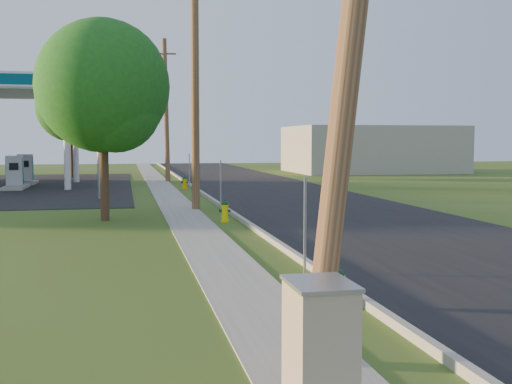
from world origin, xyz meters
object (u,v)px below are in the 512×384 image
fuel_pump_se (25,173)px  tree_verge (106,91)px  hydrant_near (338,288)px  hydrant_far (185,183)px  utility_pole_far (166,110)px  price_pylon (98,83)px  utility_pole_mid (195,84)px  utility_cabinet (320,350)px  tree_lot (72,110)px  hydrant_mid (225,211)px  fuel_pump_ne (15,176)px

fuel_pump_se → tree_verge: size_ratio=0.47×
hydrant_near → hydrant_far: size_ratio=0.89×
tree_verge → hydrant_far: (3.90, 13.87, -4.04)m
utility_pole_far → hydrant_near: utility_pole_far is taller
utility_pole_far → fuel_pump_se: 9.84m
tree_verge → price_pylon: bearing=93.7°
price_pylon → hydrant_far: 8.63m
utility_pole_mid → hydrant_near: bearing=-87.7°
utility_pole_far → utility_cabinet: 37.75m
tree_verge → hydrant_far: 14.96m
utility_pole_far → price_pylon: utility_pole_far is taller
price_pylon → hydrant_near: 22.11m
utility_pole_mid → tree_lot: bearing=105.0°
utility_pole_far → tree_verge: (-3.35, -20.98, -0.39)m
fuel_pump_se → hydrant_far: fuel_pump_se is taller
utility_pole_mid → utility_cabinet: (-0.92, -19.52, -4.26)m
fuel_pump_se → tree_verge: tree_verge is taller
utility_pole_mid → hydrant_mid: bearing=-82.7°
utility_cabinet → utility_pole_mid: bearing=87.3°
hydrant_near → utility_cabinet: size_ratio=0.50×
utility_pole_far → tree_lot: bearing=136.2°
fuel_pump_ne → price_pylon: (5.00, -7.50, 4.71)m
hydrant_near → fuel_pump_ne: bearing=108.5°
fuel_pump_se → utility_pole_mid: bearing=-62.4°
hydrant_near → utility_pole_mid: bearing=92.3°
utility_pole_mid → utility_pole_far: bearing=90.0°
fuel_pump_se → hydrant_mid: (9.43, -21.10, -0.35)m
fuel_pump_ne → tree_verge: tree_verge is taller
tree_lot → utility_pole_far: bearing=-43.8°
hydrant_near → hydrant_mid: size_ratio=0.91×
utility_pole_mid → hydrant_near: utility_pole_mid is taller
utility_pole_far → hydrant_mid: 22.55m
tree_lot → hydrant_mid: (7.03, -28.33, -4.68)m
fuel_pump_se → price_pylon: (5.00, -11.50, 4.71)m
hydrant_near → utility_cabinet: (-1.55, -3.98, 0.35)m
fuel_pump_ne → price_pylon: size_ratio=0.47×
hydrant_near → utility_cabinet: utility_cabinet is taller
fuel_pump_ne → hydrant_near: bearing=-71.5°
tree_verge → utility_cabinet: size_ratio=4.98×
fuel_pump_se → hydrant_near: bearing=-73.7°
price_pylon → utility_cabinet: (2.98, -25.02, -4.74)m
utility_pole_far → hydrant_far: 8.39m
hydrant_far → price_pylon: bearing=-129.5°
hydrant_near → hydrant_mid: bearing=90.5°
fuel_pump_ne → hydrant_mid: bearing=-61.1°
utility_pole_mid → price_pylon: utility_pole_mid is taller
utility_pole_mid → hydrant_mid: utility_pole_mid is taller
utility_pole_far → fuel_pump_se: (-8.90, -1.00, -4.08)m
price_pylon → tree_lot: size_ratio=0.87×
hydrant_near → hydrant_mid: (-0.10, 11.43, 0.03)m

